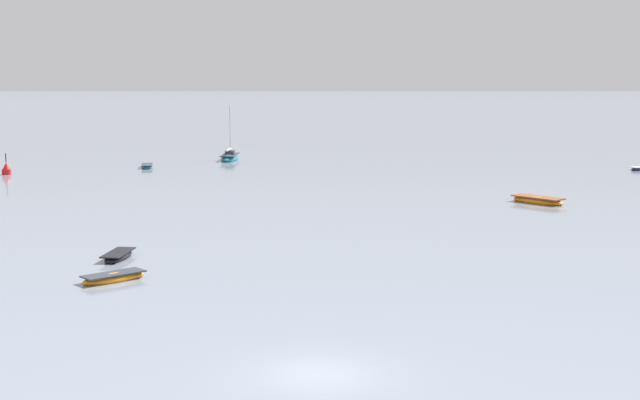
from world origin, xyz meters
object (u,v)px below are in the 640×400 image
(channel_buoy, at_px, (2,170))
(rowboat_moored_7, at_px, (110,278))
(rowboat_moored_0, at_px, (143,167))
(rowboat_moored_2, at_px, (114,256))
(rowboat_moored_3, at_px, (534,200))
(sailboat_moored_1, at_px, (226,158))

(channel_buoy, bearing_deg, rowboat_moored_7, -65.65)
(rowboat_moored_0, distance_m, channel_buoy, 14.35)
(rowboat_moored_7, bearing_deg, rowboat_moored_0, 56.84)
(rowboat_moored_2, distance_m, rowboat_moored_3, 35.69)
(rowboat_moored_0, height_order, rowboat_moored_7, same)
(rowboat_moored_7, bearing_deg, rowboat_moored_2, 57.98)
(rowboat_moored_0, xyz_separation_m, rowboat_moored_3, (35.73, -25.93, 0.05))
(sailboat_moored_1, bearing_deg, rowboat_moored_7, -177.18)
(rowboat_moored_7, xyz_separation_m, channel_buoy, (-21.07, 46.56, 0.31))
(rowboat_moored_2, bearing_deg, rowboat_moored_7, 16.87)
(rowboat_moored_0, bearing_deg, rowboat_moored_2, 179.41)
(sailboat_moored_1, xyz_separation_m, channel_buoy, (-20.96, -14.73, 0.17))
(rowboat_moored_0, bearing_deg, rowboat_moored_7, 179.54)
(rowboat_moored_7, relative_size, channel_buoy, 1.45)
(rowboat_moored_2, relative_size, rowboat_moored_7, 1.02)
(sailboat_moored_1, distance_m, rowboat_moored_7, 61.29)
(rowboat_moored_0, height_order, channel_buoy, channel_buoy)
(channel_buoy, bearing_deg, rowboat_moored_3, -22.03)
(rowboat_moored_0, relative_size, rowboat_moored_2, 1.05)
(rowboat_moored_0, xyz_separation_m, sailboat_moored_1, (8.03, 8.50, 0.14))
(rowboat_moored_2, xyz_separation_m, rowboat_moored_3, (28.54, 21.44, 0.05))
(sailboat_moored_1, bearing_deg, channel_buoy, 127.83)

